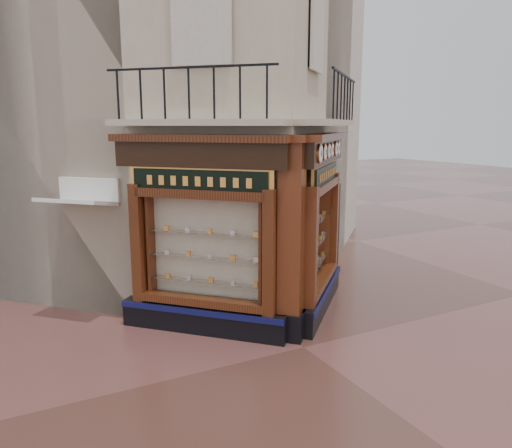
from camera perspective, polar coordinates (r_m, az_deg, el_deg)
ground at (r=9.81m, az=5.47°, el=-13.86°), size 80.00×80.00×0.00m
main_building at (r=14.54m, az=-8.07°, el=18.47°), size 11.31×11.31×12.00m
neighbour_left at (r=16.28m, az=-19.64°, el=15.40°), size 11.31×11.31×11.00m
neighbour_right at (r=17.70m, az=-2.98°, el=15.64°), size 11.31×11.31×11.00m
shopfront_left at (r=9.88m, az=-6.19°, el=-1.54°), size 2.86×2.86×3.98m
shopfront_right at (r=11.18m, az=7.35°, el=-0.05°), size 2.86×2.86×3.98m
corner_pilaster at (r=9.56m, az=4.06°, el=-2.11°), size 0.85×0.85×3.98m
balcony at (r=10.15m, az=1.28°, el=11.62°), size 5.94×2.97×1.03m
clock_a at (r=9.65m, az=7.30°, el=8.00°), size 0.30×0.30×0.38m
clock_b at (r=10.16m, az=7.83°, el=8.15°), size 0.27×0.27×0.33m
clock_c at (r=10.64m, az=8.27°, el=8.27°), size 0.26×0.26×0.32m
clock_d at (r=11.05m, az=8.63°, el=8.37°), size 0.26×0.26×0.31m
clock_e at (r=11.64m, az=9.09°, el=8.50°), size 0.27×0.27×0.34m
clock_f at (r=12.03m, az=9.38°, el=8.58°), size 0.27×0.27×0.33m
awning at (r=11.56m, az=-18.98°, el=-10.44°), size 1.65×1.65×0.23m
signboard_left at (r=9.62m, az=-6.51°, el=4.90°), size 2.15×2.15×0.58m
signboard_right at (r=11.01m, az=7.89°, el=5.67°), size 1.93×1.93×0.52m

